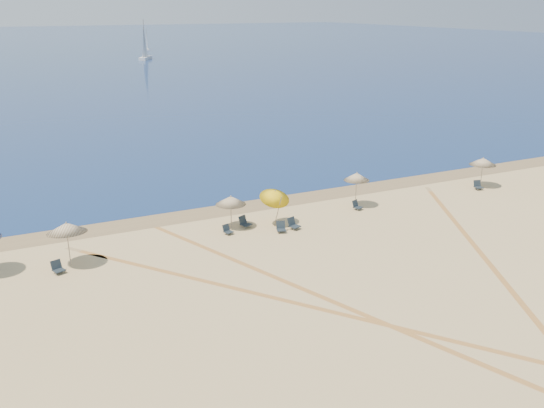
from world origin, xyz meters
The scene contains 18 objects.
ground centered at (0.00, 0.00, 0.00)m, with size 160.00×160.00×0.00m, color tan.
ocean centered at (0.00, 225.00, 0.01)m, with size 500.00×500.00×0.00m, color #0C2151.
wet_sand centered at (0.00, 24.00, 0.00)m, with size 500.00×500.00×0.00m, color olive.
umbrella_1 centered at (-13.23, 18.77, 2.23)m, with size 2.20×2.24×2.59m.
umbrella_2 centered at (-2.83, 20.30, 1.87)m, with size 1.98×1.98×2.22m.
umbrella_3 centered at (-0.04, 19.46, 2.07)m, with size 1.99×2.04×2.74m.
umbrella_4 centered at (6.95, 20.41, 2.23)m, with size 1.85×1.85×2.57m.
umbrella_5 centered at (18.77, 20.17, 2.07)m, with size 2.09×2.09×2.41m.
chair_1 centered at (-14.03, 17.98, 0.30)m, with size 0.75×0.81×0.69m.
chair_2 centered at (-3.49, 19.34, 0.27)m, with size 0.66×0.71×0.61m.
chair_3 centered at (-2.01, 20.02, 0.33)m, with size 0.86×0.91×0.74m.
chair_4 centered at (-0.26, 18.17, 0.30)m, with size 0.75×0.81×0.69m.
chair_5 centered at (0.71, 18.31, 0.33)m, with size 0.82×0.88×0.74m.
chair_6 centered at (6.62, 19.76, 0.29)m, with size 0.74×0.80×0.66m.
chair_7 centered at (18.00, 19.68, 0.31)m, with size 0.72×0.80×0.70m.
sailboat_0 centered at (25.46, 147.22, 3.08)m, with size 5.00×6.76×10.19m.
sailboat_2 centered at (34.61, 178.96, 2.00)m, with size 2.13×4.57×6.60m.
tire_tracks centered at (0.26, 9.57, 0.00)m, with size 51.63×40.11×0.00m.
Camera 1 is at (-16.90, -14.30, 13.94)m, focal length 40.04 mm.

